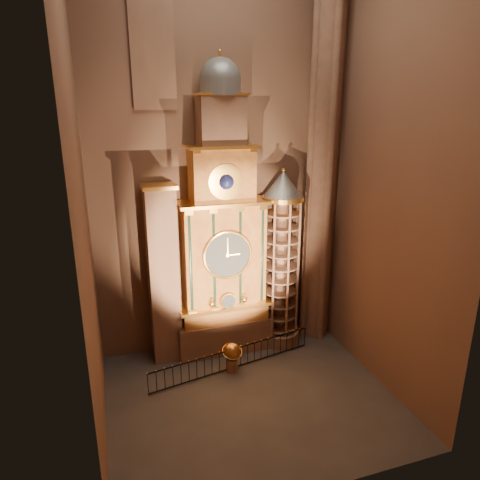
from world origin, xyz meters
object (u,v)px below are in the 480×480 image
object	(u,v)px
celestial_globe	(232,355)
iron_railing	(234,358)
astronomical_clock	(223,243)
stair_turret	(281,262)
portrait_tower	(164,275)

from	to	relation	value
celestial_globe	iron_railing	bearing A→B (deg)	36.64
celestial_globe	iron_railing	size ratio (longest dim) A/B	0.17
astronomical_clock	stair_turret	distance (m)	3.78
astronomical_clock	portrait_tower	world-z (taller)	astronomical_clock
portrait_tower	stair_turret	xyz separation A→B (m)	(6.90, -0.28, 0.12)
astronomical_clock	celestial_globe	bearing A→B (deg)	-94.90
iron_railing	astronomical_clock	bearing A→B (deg)	87.82
celestial_globe	iron_railing	distance (m)	0.36
portrait_tower	celestial_globe	xyz separation A→B (m)	(3.19, -2.48, -4.15)
astronomical_clock	celestial_globe	xyz separation A→B (m)	(-0.21, -2.46, -5.68)
portrait_tower	iron_railing	xyz separation A→B (m)	(3.31, -2.39, -4.47)
stair_turret	celestial_globe	world-z (taller)	stair_turret
stair_turret	iron_railing	distance (m)	6.20
stair_turret	iron_railing	world-z (taller)	stair_turret
astronomical_clock	celestial_globe	size ratio (longest dim) A/B	10.01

